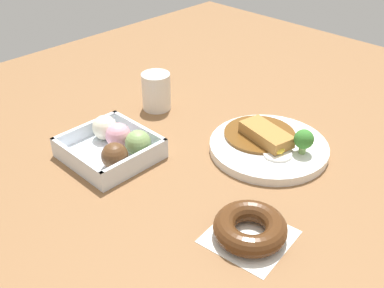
{
  "coord_description": "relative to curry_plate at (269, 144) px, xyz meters",
  "views": [
    {
      "loc": [
        -0.46,
        0.59,
        0.52
      ],
      "look_at": [
        0.06,
        0.05,
        0.03
      ],
      "focal_mm": 42.52,
      "sensor_mm": 36.0,
      "label": 1
    }
  ],
  "objects": [
    {
      "name": "ground_plane",
      "position": [
        0.03,
        0.07,
        -0.01
      ],
      "size": [
        1.6,
        1.6,
        0.0
      ],
      "primitive_type": "plane",
      "color": "brown"
    },
    {
      "name": "donut_box",
      "position": [
        0.21,
        0.23,
        0.01
      ],
      "size": [
        0.17,
        0.16,
        0.06
      ],
      "color": "silver",
      "rests_on": "ground_plane"
    },
    {
      "name": "curry_plate",
      "position": [
        0.0,
        0.0,
        0.0
      ],
      "size": [
        0.24,
        0.24,
        0.07
      ],
      "color": "white",
      "rests_on": "ground_plane"
    },
    {
      "name": "chocolate_ring_donut",
      "position": [
        -0.13,
        0.22,
        0.0
      ],
      "size": [
        0.14,
        0.14,
        0.04
      ],
      "color": "white",
      "rests_on": "ground_plane"
    },
    {
      "name": "coffee_mug",
      "position": [
        0.3,
        0.04,
        0.03
      ],
      "size": [
        0.07,
        0.07,
        0.09
      ],
      "primitive_type": "cylinder",
      "color": "silver",
      "rests_on": "ground_plane"
    }
  ]
}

